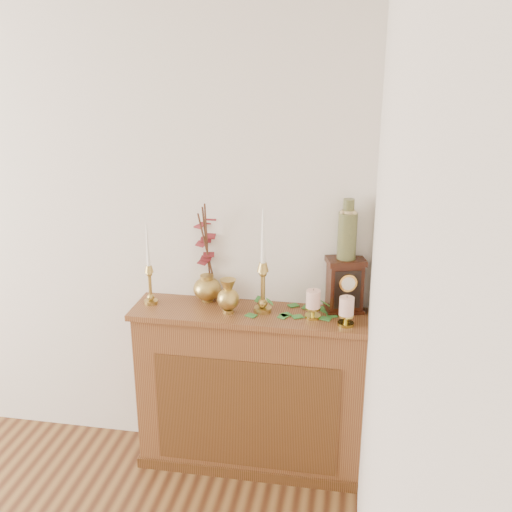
% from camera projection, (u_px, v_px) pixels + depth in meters
% --- Properties ---
extents(console_shelf, '(1.24, 0.34, 0.93)m').
position_uv_depth(console_shelf, '(251.00, 394.00, 3.25)').
color(console_shelf, brown).
rests_on(console_shelf, ground).
extents(candlestick_left, '(0.07, 0.07, 0.44)m').
position_uv_depth(candlestick_left, '(150.00, 278.00, 3.14)').
color(candlestick_left, tan).
rests_on(candlestick_left, console_shelf).
extents(candlestick_center, '(0.09, 0.09, 0.55)m').
position_uv_depth(candlestick_center, '(263.00, 279.00, 3.03)').
color(candlestick_center, tan).
rests_on(candlestick_center, console_shelf).
extents(bud_vase, '(0.11, 0.11, 0.18)m').
position_uv_depth(bud_vase, '(228.00, 297.00, 3.04)').
color(bud_vase, tan).
rests_on(bud_vase, console_shelf).
extents(ginger_jar, '(0.22, 0.24, 0.55)m').
position_uv_depth(ginger_jar, '(207.00, 255.00, 3.17)').
color(ginger_jar, tan).
rests_on(ginger_jar, console_shelf).
extents(pillar_candle_left, '(0.08, 0.08, 0.16)m').
position_uv_depth(pillar_candle_left, '(313.00, 303.00, 2.99)').
color(pillar_candle_left, gold).
rests_on(pillar_candle_left, console_shelf).
extents(pillar_candle_right, '(0.08, 0.08, 0.16)m').
position_uv_depth(pillar_candle_right, '(346.00, 310.00, 2.90)').
color(pillar_candle_right, gold).
rests_on(pillar_candle_right, console_shelf).
extents(ivy_garland, '(0.46, 0.23, 0.09)m').
position_uv_depth(ivy_garland, '(284.00, 310.00, 3.07)').
color(ivy_garland, '#2E702A').
rests_on(ivy_garland, console_shelf).
extents(mantel_clock, '(0.22, 0.18, 0.29)m').
position_uv_depth(mantel_clock, '(345.00, 285.00, 3.05)').
color(mantel_clock, black).
rests_on(mantel_clock, console_shelf).
extents(ceramic_vase, '(0.09, 0.09, 0.31)m').
position_uv_depth(ceramic_vase, '(347.00, 232.00, 2.96)').
color(ceramic_vase, '#172E24').
rests_on(ceramic_vase, mantel_clock).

